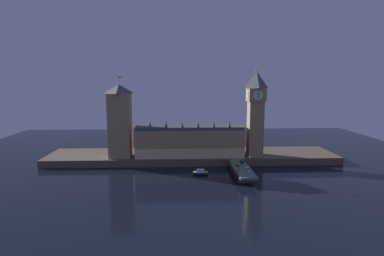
% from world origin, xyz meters
% --- Properties ---
extents(ground_plane, '(400.00, 400.00, 0.00)m').
position_xyz_m(ground_plane, '(0.00, 0.00, 0.00)').
color(ground_plane, black).
extents(embankment, '(220.00, 42.00, 5.34)m').
position_xyz_m(embankment, '(0.00, 39.00, 2.67)').
color(embankment, brown).
rests_on(embankment, ground_plane).
extents(parliament_hall, '(79.61, 23.93, 27.08)m').
position_xyz_m(parliament_hall, '(-2.35, 32.29, 16.60)').
color(parliament_hall, '#9E845B').
rests_on(parliament_hall, embankment).
extents(clock_tower, '(12.93, 13.04, 64.33)m').
position_xyz_m(clock_tower, '(46.13, 26.77, 39.25)').
color(clock_tower, '#9E845B').
rests_on(clock_tower, embankment).
extents(victoria_tower, '(15.94, 15.94, 59.33)m').
position_xyz_m(victoria_tower, '(-53.37, 29.32, 32.12)').
color(victoria_tower, '#9E845B').
rests_on(victoria_tower, embankment).
extents(bridge, '(10.56, 46.00, 5.57)m').
position_xyz_m(bridge, '(30.32, -5.00, 3.72)').
color(bridge, '#476656').
rests_on(bridge, ground_plane).
extents(car_northbound_lead, '(1.92, 4.15, 1.32)m').
position_xyz_m(car_northbound_lead, '(28.00, -2.35, 6.18)').
color(car_northbound_lead, red).
rests_on(car_northbound_lead, bridge).
extents(car_southbound_lead, '(1.87, 4.46, 1.58)m').
position_xyz_m(car_southbound_lead, '(32.64, -13.81, 6.31)').
color(car_southbound_lead, silver).
rests_on(car_southbound_lead, bridge).
extents(car_southbound_trail, '(2.02, 4.64, 1.53)m').
position_xyz_m(car_southbound_trail, '(32.64, 6.04, 6.29)').
color(car_southbound_trail, black).
rests_on(car_southbound_trail, bridge).
extents(pedestrian_near_rail, '(0.38, 0.38, 1.85)m').
position_xyz_m(pedestrian_near_rail, '(25.67, -15.47, 6.55)').
color(pedestrian_near_rail, black).
rests_on(pedestrian_near_rail, bridge).
extents(pedestrian_mid_walk, '(0.38, 0.38, 1.64)m').
position_xyz_m(pedestrian_mid_walk, '(34.97, -6.26, 6.43)').
color(pedestrian_mid_walk, black).
rests_on(pedestrian_mid_walk, bridge).
extents(pedestrian_far_rail, '(0.38, 0.38, 1.61)m').
position_xyz_m(pedestrian_far_rail, '(25.67, 3.77, 6.42)').
color(pedestrian_far_rail, black).
rests_on(pedestrian_far_rail, bridge).
extents(street_lamp_near, '(1.34, 0.60, 6.70)m').
position_xyz_m(street_lamp_near, '(25.27, -19.72, 9.76)').
color(street_lamp_near, '#2D3333').
rests_on(street_lamp_near, bridge).
extents(street_lamp_mid, '(1.34, 0.60, 7.26)m').
position_xyz_m(street_lamp_mid, '(35.37, -5.00, 10.10)').
color(street_lamp_mid, '#2D3333').
rests_on(street_lamp_mid, bridge).
extents(street_lamp_far, '(1.34, 0.60, 6.66)m').
position_xyz_m(street_lamp_far, '(25.27, 9.72, 9.74)').
color(street_lamp_far, '#2D3333').
rests_on(street_lamp_far, bridge).
extents(boat_upstream, '(11.08, 4.95, 3.61)m').
position_xyz_m(boat_upstream, '(3.70, -1.29, 1.32)').
color(boat_upstream, '#1E2842').
rests_on(boat_upstream, ground_plane).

